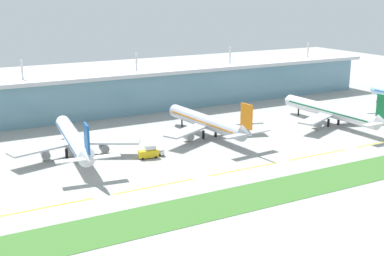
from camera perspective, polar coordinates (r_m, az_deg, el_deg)
ground_plane at (r=182.16m, az=6.53°, el=-4.41°), size 600.00×600.00×0.00m
terminal_building at (r=270.66m, az=-6.53°, el=4.31°), size 288.00×34.00×30.02m
airliner_near_middle at (r=196.87m, az=-12.91°, el=-1.25°), size 48.45×63.73×18.90m
airliner_center at (r=217.32m, az=1.74°, el=0.64°), size 48.63×60.34×18.90m
airliner_far_middle at (r=245.28m, az=15.19°, el=1.77°), size 48.77×65.38×18.90m
taxiway_stripe_west at (r=154.93m, az=-15.76°, el=-8.43°), size 28.00×0.70×0.04m
taxiway_stripe_mid_west at (r=164.78m, az=-4.14°, el=-6.45°), size 28.00×0.70×0.04m
taxiway_stripe_centre at (r=180.59m, az=5.73°, el=-4.55°), size 28.00×0.70×0.04m
taxiway_stripe_mid_east at (r=200.96m, az=13.77°, el=-2.89°), size 28.00×0.70×0.04m
taxiway_stripe_east at (r=224.65m, az=20.21°, el=-1.52°), size 28.00×0.70×0.04m
grass_verge at (r=166.13m, az=10.84°, el=-6.50°), size 300.00×18.00×0.10m
baggage_cart at (r=194.50m, az=-3.60°, el=-2.69°), size 2.84×3.96×2.48m
fuel_truck at (r=191.35m, az=-4.80°, el=-2.70°), size 7.48×3.51×4.95m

